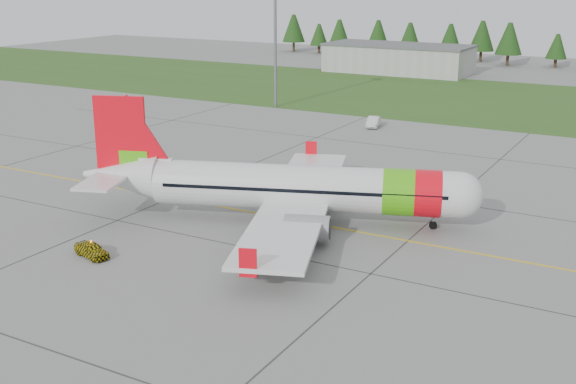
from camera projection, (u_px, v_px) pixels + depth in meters
The scene contains 9 objects.
ground at pixel (257, 250), 58.72m from camera, with size 320.00×320.00×0.00m, color gray.
aircraft at pixel (295, 188), 64.57m from camera, with size 35.07×33.32×11.05m.
follow_me_car at pixel (91, 236), 56.80m from camera, with size 1.42×1.21×3.54m, color gold.
service_van at pixel (374, 111), 105.32m from camera, with size 1.62×1.53×4.66m, color silver.
grass_strip at pixel (501, 101), 127.19m from camera, with size 320.00×50.00×0.03m, color #30561E.
taxi_guideline at pixel (303, 222), 65.40m from camera, with size 120.00×0.25×0.02m, color gold.
hangar_west at pixel (398, 59), 163.74m from camera, with size 32.00×14.00×6.00m, color #A8A8A3.
floodlight_mast at pixel (275, 47), 119.23m from camera, with size 0.50×0.50×20.00m, color slate.
treeline at pixel (559, 46), 172.51m from camera, with size 160.00×8.00×10.00m, color #1C3F14, non-canonical shape.
Camera 1 is at (29.00, -46.61, 21.53)m, focal length 45.00 mm.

